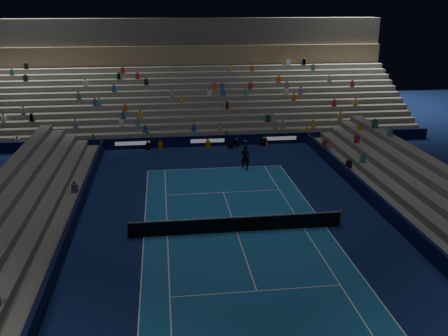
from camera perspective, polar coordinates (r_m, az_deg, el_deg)
name	(u,v)px	position (r m, az deg, el deg)	size (l,w,h in m)	color
ground	(237,232)	(29.60, 1.48, -7.40)	(90.00, 90.00, 0.00)	#0B1947
court_surface	(237,232)	(29.59, 1.48, -7.39)	(10.97, 23.77, 0.01)	#1A5791
sponsor_barrier_far	(207,141)	(46.65, -1.94, 3.16)	(44.00, 0.25, 1.00)	#080B32
sponsor_barrier_east	(392,216)	(32.20, 18.89, -5.25)	(0.25, 37.00, 1.00)	#080F33
sponsor_barrier_west	(69,233)	(29.63, -17.56, -7.23)	(0.25, 37.00, 1.00)	black
grandstand_main	(199,93)	(55.15, -2.90, 8.65)	(44.00, 15.20, 11.20)	slate
grandstand_east	(446,207)	(33.67, 24.29, -4.10)	(5.00, 37.00, 2.50)	slate
grandstand_west	(4,230)	(30.30, -24.13, -6.59)	(5.00, 37.00, 2.50)	#63635E
tennis_net	(237,224)	(29.38, 1.48, -6.51)	(12.90, 0.10, 1.10)	#B2B2B7
tennis_player	(245,157)	(39.92, 2.47, 1.23)	(0.75, 0.49, 2.06)	black
broadcast_camera	(230,145)	(46.03, 0.75, 2.70)	(0.56, 0.95, 0.58)	black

